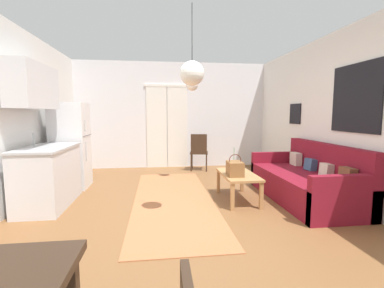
% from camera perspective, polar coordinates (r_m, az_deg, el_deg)
% --- Properties ---
extents(ground_plane, '(5.34, 7.61, 0.10)m').
position_cam_1_polar(ground_plane, '(3.64, -0.70, -16.35)').
color(ground_plane, brown).
extents(wall_back, '(4.94, 0.13, 2.63)m').
position_cam_1_polar(wall_back, '(6.90, -4.18, 5.98)').
color(wall_back, silver).
rests_on(wall_back, ground_plane).
extents(wall_right, '(0.12, 7.21, 2.63)m').
position_cam_1_polar(wall_right, '(4.36, 32.83, 4.88)').
color(wall_right, white).
rests_on(wall_right, ground_plane).
extents(area_rug, '(1.21, 3.55, 0.01)m').
position_cam_1_polar(area_rug, '(4.40, -4.02, -11.54)').
color(area_rug, '#B26B42').
rests_on(area_rug, ground_plane).
extents(couch, '(0.94, 2.07, 0.89)m').
position_cam_1_polar(couch, '(4.69, 23.26, -7.44)').
color(couch, maroon).
rests_on(couch, ground_plane).
extents(coffee_table, '(0.50, 0.96, 0.43)m').
position_cam_1_polar(coffee_table, '(4.33, 9.69, -6.89)').
color(coffee_table, '#B27F4C').
rests_on(coffee_table, ground_plane).
extents(bamboo_vase, '(0.07, 0.07, 0.40)m').
position_cam_1_polar(bamboo_vase, '(4.35, 8.82, -4.76)').
color(bamboo_vase, beige).
rests_on(bamboo_vase, coffee_table).
extents(handbag, '(0.23, 0.30, 0.33)m').
position_cam_1_polar(handbag, '(4.13, 9.06, -5.12)').
color(handbag, brown).
rests_on(handbag, coffee_table).
extents(refrigerator, '(0.61, 0.62, 1.56)m').
position_cam_1_polar(refrigerator, '(5.40, -24.23, -0.32)').
color(refrigerator, white).
rests_on(refrigerator, ground_plane).
extents(kitchen_counter, '(0.61, 1.23, 2.06)m').
position_cam_1_polar(kitchen_counter, '(4.48, -28.68, -1.80)').
color(kitchen_counter, silver).
rests_on(kitchen_counter, ground_plane).
extents(accent_chair, '(0.49, 0.47, 0.88)m').
position_cam_1_polar(accent_chair, '(6.43, 1.48, -1.34)').
color(accent_chair, '#382619').
rests_on(accent_chair, ground_plane).
extents(pendant_lamp_near, '(0.29, 0.29, 0.94)m').
position_cam_1_polar(pendant_lamp_near, '(3.30, 0.00, 14.72)').
color(pendant_lamp_near, black).
extents(pendant_lamp_far, '(0.24, 0.24, 0.84)m').
position_cam_1_polar(pendant_lamp_far, '(5.26, 0.05, 12.47)').
color(pendant_lamp_far, black).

